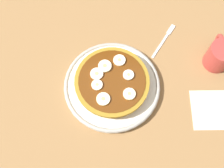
% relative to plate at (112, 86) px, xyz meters
% --- Properties ---
extents(ground_plane, '(1.40, 1.40, 0.03)m').
position_rel_plate_xyz_m(ground_plane, '(0.00, 0.00, -0.03)').
color(ground_plane, olive).
extents(plate, '(0.26, 0.26, 0.02)m').
position_rel_plate_xyz_m(plate, '(0.00, 0.00, 0.00)').
color(plate, silver).
rests_on(plate, ground_plane).
extents(pancake_stack, '(0.20, 0.20, 0.03)m').
position_rel_plate_xyz_m(pancake_stack, '(-0.00, -0.00, 0.02)').
color(pancake_stack, '#B67F41').
rests_on(pancake_stack, plate).
extents(banana_slice_0, '(0.03, 0.03, 0.01)m').
position_rel_plate_xyz_m(banana_slice_0, '(-0.03, -0.05, 0.04)').
color(banana_slice_0, '#FCF1BD').
rests_on(banana_slice_0, pancake_stack).
extents(banana_slice_1, '(0.03, 0.03, 0.01)m').
position_rel_plate_xyz_m(banana_slice_1, '(-0.05, 0.02, 0.04)').
color(banana_slice_1, '#F6F0B5').
rests_on(banana_slice_1, pancake_stack).
extents(banana_slice_2, '(0.03, 0.03, 0.01)m').
position_rel_plate_xyz_m(banana_slice_2, '(0.01, 0.04, 0.04)').
color(banana_slice_2, '#FEE2B9').
rests_on(banana_slice_2, pancake_stack).
extents(banana_slice_3, '(0.04, 0.04, 0.01)m').
position_rel_plate_xyz_m(banana_slice_3, '(0.04, 0.02, 0.04)').
color(banana_slice_3, '#F5EBB9').
rests_on(banana_slice_3, pancake_stack).
extents(banana_slice_4, '(0.03, 0.03, 0.01)m').
position_rel_plate_xyz_m(banana_slice_4, '(-0.02, 0.04, 0.04)').
color(banana_slice_4, '#FEE8C0').
rests_on(banana_slice_4, pancake_stack).
extents(banana_slice_5, '(0.03, 0.03, 0.01)m').
position_rel_plate_xyz_m(banana_slice_5, '(0.02, -0.04, 0.04)').
color(banana_slice_5, beige).
rests_on(banana_slice_5, pancake_stack).
extents(banana_slice_6, '(0.03, 0.03, 0.01)m').
position_rel_plate_xyz_m(banana_slice_6, '(0.06, -0.01, 0.04)').
color(banana_slice_6, '#FCEDC5').
rests_on(banana_slice_6, pancake_stack).
extents(coffee_mug, '(0.10, 0.07, 0.08)m').
position_rel_plate_xyz_m(coffee_mug, '(0.11, -0.29, 0.03)').
color(coffee_mug, '#B23833').
rests_on(coffee_mug, ground_plane).
extents(napkin, '(0.12, 0.12, 0.00)m').
position_rel_plate_xyz_m(napkin, '(-0.04, -0.27, -0.01)').
color(napkin, beige).
rests_on(napkin, ground_plane).
extents(fork, '(0.12, 0.07, 0.01)m').
position_rel_plate_xyz_m(fork, '(0.17, -0.14, -0.01)').
color(fork, silver).
rests_on(fork, ground_plane).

